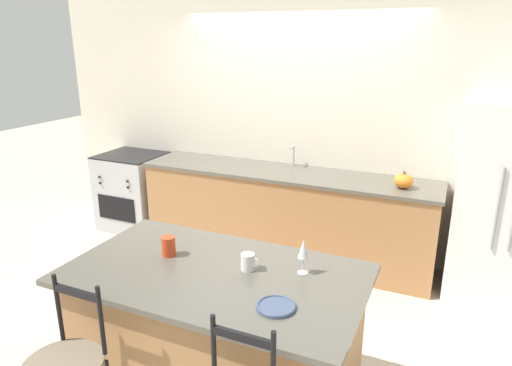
{
  "coord_description": "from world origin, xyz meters",
  "views": [
    {
      "loc": [
        1.55,
        -3.85,
        2.24
      ],
      "look_at": [
        0.15,
        -0.69,
        1.14
      ],
      "focal_mm": 32.0,
      "sensor_mm": 36.0,
      "label": 1
    }
  ],
  "objects_px": {
    "refrigerator": "(502,205)",
    "wine_glass": "(303,250)",
    "pumpkin_decoration": "(404,181)",
    "oven_range": "(134,191)",
    "coffee_mug": "(248,262)",
    "dinner_plate": "(276,306)",
    "tumbler_cup": "(169,246)"
  },
  "relations": [
    {
      "from": "refrigerator",
      "to": "wine_glass",
      "type": "height_order",
      "value": "refrigerator"
    },
    {
      "from": "wine_glass",
      "to": "pumpkin_decoration",
      "type": "relative_size",
      "value": 1.24
    },
    {
      "from": "oven_range",
      "to": "pumpkin_decoration",
      "type": "height_order",
      "value": "pumpkin_decoration"
    },
    {
      "from": "coffee_mug",
      "to": "oven_range",
      "type": "bearing_deg",
      "value": 140.68
    },
    {
      "from": "dinner_plate",
      "to": "pumpkin_decoration",
      "type": "relative_size",
      "value": 1.19
    },
    {
      "from": "tumbler_cup",
      "to": "refrigerator",
      "type": "bearing_deg",
      "value": 45.84
    },
    {
      "from": "tumbler_cup",
      "to": "oven_range",
      "type": "bearing_deg",
      "value": 133.48
    },
    {
      "from": "dinner_plate",
      "to": "oven_range",
      "type": "bearing_deg",
      "value": 139.95
    },
    {
      "from": "refrigerator",
      "to": "oven_range",
      "type": "xyz_separation_m",
      "value": [
        -3.95,
        0.05,
        -0.43
      ]
    },
    {
      "from": "wine_glass",
      "to": "pumpkin_decoration",
      "type": "distance_m",
      "value": 1.92
    },
    {
      "from": "wine_glass",
      "to": "coffee_mug",
      "type": "bearing_deg",
      "value": -163.04
    },
    {
      "from": "refrigerator",
      "to": "dinner_plate",
      "type": "bearing_deg",
      "value": -116.45
    },
    {
      "from": "oven_range",
      "to": "dinner_plate",
      "type": "xyz_separation_m",
      "value": [
        2.8,
        -2.36,
        0.49
      ]
    },
    {
      "from": "oven_range",
      "to": "wine_glass",
      "type": "relative_size",
      "value": 4.35
    },
    {
      "from": "wine_glass",
      "to": "tumbler_cup",
      "type": "relative_size",
      "value": 1.72
    },
    {
      "from": "coffee_mug",
      "to": "pumpkin_decoration",
      "type": "relative_size",
      "value": 0.67
    },
    {
      "from": "refrigerator",
      "to": "pumpkin_decoration",
      "type": "xyz_separation_m",
      "value": [
        -0.81,
        -0.03,
        0.12
      ]
    },
    {
      "from": "oven_range",
      "to": "coffee_mug",
      "type": "distance_m",
      "value": 3.28
    },
    {
      "from": "tumbler_cup",
      "to": "pumpkin_decoration",
      "type": "height_order",
      "value": "pumpkin_decoration"
    },
    {
      "from": "tumbler_cup",
      "to": "dinner_plate",
      "type": "bearing_deg",
      "value": -18.32
    },
    {
      "from": "oven_range",
      "to": "tumbler_cup",
      "type": "xyz_separation_m",
      "value": [
        1.97,
        -2.08,
        0.54
      ]
    },
    {
      "from": "oven_range",
      "to": "pumpkin_decoration",
      "type": "bearing_deg",
      "value": -1.33
    },
    {
      "from": "tumbler_cup",
      "to": "pumpkin_decoration",
      "type": "distance_m",
      "value": 2.32
    },
    {
      "from": "dinner_plate",
      "to": "wine_glass",
      "type": "height_order",
      "value": "wine_glass"
    },
    {
      "from": "wine_glass",
      "to": "coffee_mug",
      "type": "relative_size",
      "value": 1.84
    },
    {
      "from": "coffee_mug",
      "to": "tumbler_cup",
      "type": "height_order",
      "value": "tumbler_cup"
    },
    {
      "from": "refrigerator",
      "to": "pumpkin_decoration",
      "type": "bearing_deg",
      "value": -178.06
    },
    {
      "from": "dinner_plate",
      "to": "pumpkin_decoration",
      "type": "xyz_separation_m",
      "value": [
        0.34,
        2.28,
        0.05
      ]
    },
    {
      "from": "wine_glass",
      "to": "pumpkin_decoration",
      "type": "height_order",
      "value": "wine_glass"
    },
    {
      "from": "oven_range",
      "to": "tumbler_cup",
      "type": "distance_m",
      "value": 2.92
    },
    {
      "from": "coffee_mug",
      "to": "pumpkin_decoration",
      "type": "xyz_separation_m",
      "value": [
        0.63,
        1.98,
        0.01
      ]
    },
    {
      "from": "refrigerator",
      "to": "wine_glass",
      "type": "xyz_separation_m",
      "value": [
        -1.14,
        -1.91,
        0.2
      ]
    }
  ]
}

